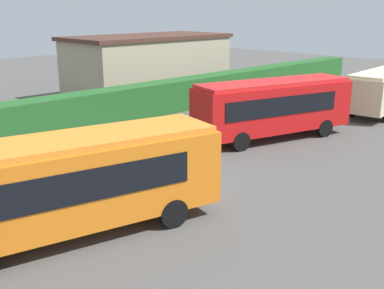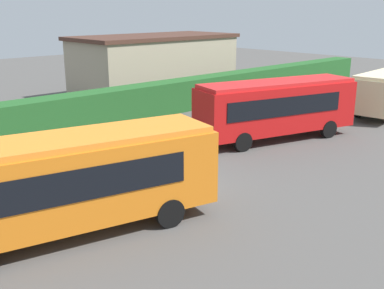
{
  "view_description": "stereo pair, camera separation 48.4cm",
  "coord_description": "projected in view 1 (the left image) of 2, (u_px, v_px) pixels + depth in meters",
  "views": [
    {
      "loc": [
        -11.5,
        -12.8,
        7.05
      ],
      "look_at": [
        1.73,
        0.56,
        1.48
      ],
      "focal_mm": 43.22,
      "sensor_mm": 36.0,
      "label": 1
    },
    {
      "loc": [
        -11.16,
        -13.13,
        7.05
      ],
      "look_at": [
        1.73,
        0.56,
        1.48
      ],
      "focal_mm": 43.22,
      "sensor_mm": 36.0,
      "label": 2
    }
  ],
  "objects": [
    {
      "name": "ground_plane",
      "position": [
        171.0,
        191.0,
        18.48
      ],
      "size": [
        108.94,
        108.94,
        0.0
      ],
      "primitive_type": "plane",
      "color": "#514F4C"
    },
    {
      "name": "bus_orange",
      "position": [
        72.0,
        181.0,
        14.41
      ],
      "size": [
        9.96,
        4.64,
        3.25
      ],
      "rotation": [
        0.0,
        0.0,
        -0.23
      ],
      "color": "orange",
      "rests_on": "ground_plane"
    },
    {
      "name": "bus_red",
      "position": [
        273.0,
        106.0,
        25.42
      ],
      "size": [
        9.54,
        4.91,
        3.26
      ],
      "rotation": [
        0.0,
        0.0,
        -0.28
      ],
      "color": "red",
      "rests_on": "ground_plane"
    },
    {
      "name": "person_left",
      "position": [
        347.0,
        93.0,
        34.35
      ],
      "size": [
        0.49,
        0.42,
        1.79
      ],
      "rotation": [
        0.0,
        0.0,
        5.16
      ],
      "color": "maroon",
      "rests_on": "ground_plane"
    },
    {
      "name": "hedge_row",
      "position": [
        36.0,
        119.0,
        25.81
      ],
      "size": [
        66.47,
        1.74,
        2.15
      ],
      "primitive_type": "cube",
      "color": "#235A25",
      "rests_on": "ground_plane"
    },
    {
      "name": "depot_building",
      "position": [
        149.0,
        65.0,
        38.66
      ],
      "size": [
        13.88,
        6.49,
        4.91
      ],
      "color": "tan",
      "rests_on": "ground_plane"
    }
  ]
}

